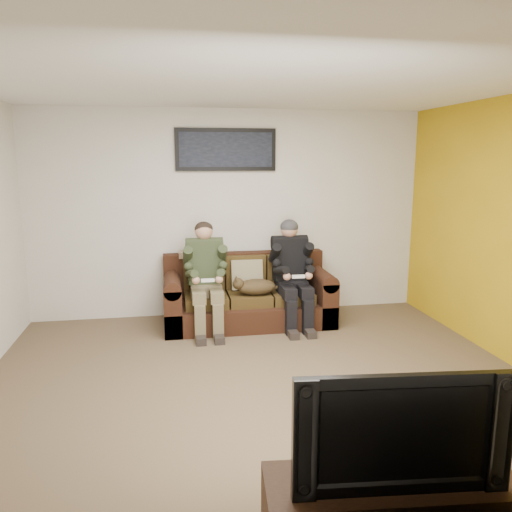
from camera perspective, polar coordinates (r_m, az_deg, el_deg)
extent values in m
plane|color=brown|center=(4.57, 0.76, -14.75)|extent=(5.00, 5.00, 0.00)
plane|color=silver|center=(4.16, 0.85, 19.46)|extent=(5.00, 5.00, 0.00)
plane|color=beige|center=(6.38, -2.97, 4.83)|extent=(5.00, 0.00, 5.00)
plane|color=beige|center=(2.07, 12.60, -8.76)|extent=(5.00, 0.00, 5.00)
cube|color=black|center=(6.15, -0.89, -6.46)|extent=(2.02, 0.87, 0.28)
cube|color=black|center=(6.37, -1.39, -1.99)|extent=(2.02, 0.18, 0.55)
cube|color=black|center=(6.04, -9.48, -5.58)|extent=(0.20, 0.87, 0.55)
cube|color=black|center=(6.31, 7.31, -4.79)|extent=(0.20, 0.87, 0.55)
cylinder|color=black|center=(5.97, -9.57, -3.04)|extent=(0.20, 0.87, 0.20)
cylinder|color=black|center=(6.25, 7.38, -2.36)|extent=(0.20, 0.87, 0.20)
cube|color=#412F13|center=(6.00, -5.75, -4.98)|extent=(0.50, 0.55, 0.13)
cube|color=#412F13|center=(6.18, -5.98, -1.94)|extent=(0.50, 0.13, 0.40)
cube|color=#412F13|center=(6.05, -0.83, -4.77)|extent=(0.50, 0.55, 0.13)
cube|color=#412F13|center=(6.24, -1.22, -1.76)|extent=(0.50, 0.13, 0.40)
cube|color=#412F13|center=(6.15, 3.97, -4.53)|extent=(0.50, 0.55, 0.13)
cube|color=#412F13|center=(6.33, 3.43, -1.58)|extent=(0.50, 0.13, 0.40)
cube|color=#857A57|center=(6.14, -1.06, -2.15)|extent=(0.39, 0.18, 0.38)
cube|color=tan|center=(6.24, -6.93, 0.23)|extent=(0.41, 0.20, 0.07)
cube|color=brown|center=(5.93, -5.75, -3.80)|extent=(0.36, 0.30, 0.14)
cube|color=#2D3721|center=(5.96, -5.88, -0.77)|extent=(0.40, 0.30, 0.53)
cylinder|color=#2D3721|center=(5.94, -5.94, 1.25)|extent=(0.44, 0.18, 0.18)
sphere|color=tan|center=(5.94, -5.98, 2.80)|extent=(0.21, 0.21, 0.21)
cube|color=brown|center=(5.74, -6.60, -4.45)|extent=(0.15, 0.42, 0.13)
cube|color=brown|center=(5.75, -4.61, -4.37)|extent=(0.15, 0.42, 0.13)
cube|color=brown|center=(5.62, -6.42, -7.56)|extent=(0.12, 0.13, 0.40)
cube|color=brown|center=(5.64, -4.37, -7.47)|extent=(0.12, 0.13, 0.40)
cube|color=black|center=(5.60, -6.33, -9.39)|extent=(0.11, 0.26, 0.08)
cube|color=black|center=(5.62, -4.27, -9.30)|extent=(0.11, 0.26, 0.08)
cylinder|color=#2D3721|center=(5.86, -7.80, -0.02)|extent=(0.11, 0.30, 0.28)
cylinder|color=#2D3721|center=(5.89, -3.91, 0.11)|extent=(0.11, 0.30, 0.28)
cylinder|color=#2D3721|center=(5.68, -7.37, -2.02)|extent=(0.14, 0.32, 0.15)
cylinder|color=#2D3721|center=(5.71, -3.95, -1.89)|extent=(0.14, 0.32, 0.15)
sphere|color=tan|center=(5.58, -6.89, -2.78)|extent=(0.09, 0.09, 0.09)
sphere|color=tan|center=(5.60, -4.23, -2.68)|extent=(0.09, 0.09, 0.09)
cube|color=white|center=(5.57, -5.54, -2.78)|extent=(0.15, 0.04, 0.03)
ellipsoid|color=black|center=(5.95, -6.00, 3.11)|extent=(0.22, 0.22, 0.17)
cube|color=black|center=(6.09, 4.05, -3.38)|extent=(0.36, 0.30, 0.14)
cube|color=black|center=(6.12, 3.86, -0.43)|extent=(0.40, 0.30, 0.53)
cylinder|color=black|center=(6.10, 3.84, 1.54)|extent=(0.44, 0.18, 0.18)
sphere|color=tan|center=(6.09, 3.81, 3.06)|extent=(0.21, 0.21, 0.21)
cube|color=black|center=(5.88, 3.57, -4.00)|extent=(0.15, 0.42, 0.13)
cube|color=black|center=(5.93, 5.45, -3.90)|extent=(0.15, 0.42, 0.13)
cube|color=black|center=(5.77, 4.00, -7.02)|extent=(0.12, 0.13, 0.40)
cube|color=black|center=(5.82, 5.92, -6.89)|extent=(0.12, 0.13, 0.40)
cube|color=black|center=(5.75, 4.17, -8.80)|extent=(0.11, 0.26, 0.08)
cube|color=black|center=(5.80, 6.11, -8.66)|extent=(0.11, 0.26, 0.08)
cylinder|color=black|center=(5.99, 2.17, 0.31)|extent=(0.11, 0.30, 0.28)
cylinder|color=black|center=(6.08, 5.86, 0.43)|extent=(0.11, 0.30, 0.28)
cylinder|color=black|center=(5.82, 2.90, -1.63)|extent=(0.14, 0.32, 0.15)
cylinder|color=black|center=(5.90, 6.12, -1.50)|extent=(0.14, 0.32, 0.15)
sphere|color=tan|center=(5.72, 3.55, -2.36)|extent=(0.09, 0.09, 0.09)
sphere|color=tan|center=(5.79, 6.06, -2.25)|extent=(0.09, 0.09, 0.09)
cube|color=white|center=(5.74, 4.86, -2.35)|extent=(0.15, 0.04, 0.03)
ellipsoid|color=black|center=(6.09, 3.82, 3.33)|extent=(0.22, 0.22, 0.19)
ellipsoid|color=#4F3B1F|center=(5.91, 0.05, -3.55)|extent=(0.47, 0.26, 0.19)
sphere|color=#4F3B1F|center=(5.84, -2.03, -3.20)|extent=(0.14, 0.14, 0.14)
cone|color=#4F3B1F|center=(5.78, -2.19, -2.62)|extent=(0.04, 0.04, 0.04)
cone|color=#4F3B1F|center=(5.85, -2.28, -2.46)|extent=(0.04, 0.04, 0.04)
cylinder|color=#4F3B1F|center=(6.01, 2.22, -3.65)|extent=(0.26, 0.13, 0.08)
cube|color=black|center=(6.31, -3.47, 12.04)|extent=(1.25, 0.04, 0.52)
cube|color=black|center=(6.28, -3.44, 12.04)|extent=(1.15, 0.01, 0.42)
imported|color=black|center=(2.68, 15.66, -17.98)|extent=(1.07, 0.24, 0.61)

